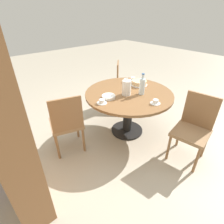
% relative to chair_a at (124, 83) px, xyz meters
% --- Properties ---
extents(ground_plane, '(14.00, 14.00, 0.00)m').
position_rel_chair_a_xyz_m(ground_plane, '(-0.74, 0.64, -0.48)').
color(ground_plane, '#B2A893').
extents(dining_table, '(1.31, 1.31, 0.71)m').
position_rel_chair_a_xyz_m(dining_table, '(-0.74, 0.64, 0.10)').
color(dining_table, black).
rests_on(dining_table, ground_plane).
extents(chair_a, '(0.59, 0.59, 0.90)m').
position_rel_chair_a_xyz_m(chair_a, '(0.00, 0.00, 0.00)').
color(chair_a, olive).
rests_on(chair_a, ground_plane).
extents(chair_b, '(0.53, 0.53, 0.90)m').
position_rel_chair_a_xyz_m(chair_b, '(-0.51, 1.59, 0.00)').
color(chair_b, olive).
rests_on(chair_b, ground_plane).
extents(chair_c, '(0.48, 0.48, 0.90)m').
position_rel_chair_a_xyz_m(chair_c, '(-1.69, 0.42, 0.00)').
color(chair_c, olive).
rests_on(chair_c, ground_plane).
extents(bookshelf, '(1.04, 0.28, 1.77)m').
position_rel_chair_a_xyz_m(bookshelf, '(-0.77, 2.32, 0.36)').
color(bookshelf, brown).
rests_on(bookshelf, ground_plane).
extents(coffee_pot, '(0.13, 0.13, 0.26)m').
position_rel_chair_a_xyz_m(coffee_pot, '(-0.77, 0.73, 0.35)').
color(coffee_pot, white).
rests_on(coffee_pot, dining_table).
extents(water_bottle, '(0.08, 0.08, 0.31)m').
position_rel_chair_a_xyz_m(water_bottle, '(-0.89, 0.54, 0.36)').
color(water_bottle, silver).
rests_on(water_bottle, dining_table).
extents(cake_main, '(0.27, 0.27, 0.08)m').
position_rel_chair_a_xyz_m(cake_main, '(-0.64, 0.30, 0.27)').
color(cake_main, silver).
rests_on(cake_main, dining_table).
extents(cup_a, '(0.14, 0.14, 0.06)m').
position_rel_chair_a_xyz_m(cup_a, '(-0.43, 0.22, 0.26)').
color(cup_a, white).
rests_on(cup_a, dining_table).
extents(cup_b, '(0.14, 0.14, 0.06)m').
position_rel_chair_a_xyz_m(cup_b, '(-1.21, 0.64, 0.26)').
color(cup_b, white).
rests_on(cup_b, dining_table).
extents(cup_c, '(0.14, 0.14, 0.06)m').
position_rel_chair_a_xyz_m(cup_c, '(-0.74, 1.16, 0.26)').
color(cup_c, white).
rests_on(cup_c, dining_table).
extents(cup_d, '(0.14, 0.14, 0.06)m').
position_rel_chair_a_xyz_m(cup_d, '(-0.41, 0.37, 0.26)').
color(cup_d, white).
rests_on(cup_d, dining_table).
extents(plate_stack, '(0.19, 0.19, 0.04)m').
position_rel_chair_a_xyz_m(plate_stack, '(-0.67, 0.99, 0.26)').
color(plate_stack, white).
rests_on(plate_stack, dining_table).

